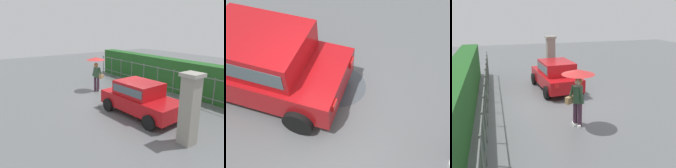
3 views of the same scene
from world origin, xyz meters
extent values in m
plane|color=slate|center=(0.00, 0.00, 0.00)|extent=(40.00, 40.00, 0.00)
cube|color=#B71116|center=(1.77, -0.53, 0.58)|extent=(3.80, 1.88, 0.60)
cube|color=#B71116|center=(1.62, -0.53, 1.18)|extent=(1.99, 1.56, 0.60)
cube|color=#4C5B66|center=(1.62, -0.53, 1.20)|extent=(1.84, 1.57, 0.33)
cylinder|color=black|center=(2.96, 0.39, 0.30)|extent=(0.61, 0.22, 0.60)
cylinder|color=black|center=(3.07, -1.28, 0.30)|extent=(0.61, 0.22, 0.60)
cylinder|color=black|center=(0.47, 0.23, 0.30)|extent=(0.61, 0.22, 0.60)
cylinder|color=black|center=(0.58, -1.44, 0.30)|extent=(0.61, 0.22, 0.60)
cube|color=red|center=(-0.12, -0.10, 0.73)|extent=(0.07, 0.20, 0.16)
cube|color=red|center=(-0.05, -1.20, 0.73)|extent=(0.07, 0.20, 0.16)
cylinder|color=#47283D|center=(-2.57, -0.29, 0.43)|extent=(0.15, 0.15, 0.86)
cylinder|color=#47283D|center=(-2.40, -0.18, 0.43)|extent=(0.15, 0.15, 0.86)
cube|color=white|center=(-2.60, -0.23, 0.04)|extent=(0.26, 0.10, 0.08)
cube|color=white|center=(-2.43, -0.13, 0.04)|extent=(0.26, 0.10, 0.08)
cylinder|color=#2D4C33|center=(-2.48, -0.23, 1.15)|extent=(0.34, 0.34, 0.58)
sphere|color=#DBAD89|center=(-2.48, -0.23, 1.58)|extent=(0.22, 0.22, 0.22)
sphere|color=olive|center=(-2.47, -0.26, 1.60)|extent=(0.25, 0.25, 0.25)
cylinder|color=#2D4C33|center=(-2.71, -0.28, 1.18)|extent=(0.24, 0.19, 0.56)
cylinder|color=#2D4C33|center=(-2.34, -0.05, 1.18)|extent=(0.24, 0.19, 0.56)
cylinder|color=#B2B2B7|center=(-2.60, -0.19, 1.50)|extent=(0.02, 0.02, 0.77)
cone|color=red|center=(-2.60, -0.19, 1.96)|extent=(1.09, 1.09, 0.16)
cube|color=tan|center=(-2.32, 0.00, 0.91)|extent=(0.31, 0.37, 0.24)
cube|color=gray|center=(4.50, -0.92, 1.15)|extent=(0.48, 0.48, 2.30)
cube|color=#9E998E|center=(4.50, -0.92, 2.36)|extent=(0.60, 0.60, 0.12)
cylinder|color=#59605B|center=(-6.45, 2.79, 0.75)|extent=(0.05, 0.05, 1.50)
cylinder|color=#59605B|center=(-5.25, 2.79, 0.75)|extent=(0.05, 0.05, 1.50)
cylinder|color=#59605B|center=(-4.05, 2.79, 0.75)|extent=(0.05, 0.05, 1.50)
cylinder|color=#59605B|center=(-2.84, 2.79, 0.75)|extent=(0.05, 0.05, 1.50)
cylinder|color=#59605B|center=(-1.64, 2.79, 0.75)|extent=(0.05, 0.05, 1.50)
cylinder|color=#59605B|center=(-0.44, 2.79, 0.75)|extent=(0.05, 0.05, 1.50)
cylinder|color=#59605B|center=(0.77, 2.79, 0.75)|extent=(0.05, 0.05, 1.50)
cylinder|color=#59605B|center=(1.97, 2.79, 0.75)|extent=(0.05, 0.05, 1.50)
cylinder|color=#59605B|center=(3.17, 2.79, 0.75)|extent=(0.05, 0.05, 1.50)
cube|color=#59605B|center=(-0.44, 2.79, 1.42)|extent=(12.03, 0.03, 0.04)
cube|color=#59605B|center=(-0.44, 2.79, 0.45)|extent=(12.03, 0.03, 0.04)
cube|color=#235B23|center=(-0.44, 3.73, 0.95)|extent=(13.03, 0.90, 1.90)
cylinder|color=#4C545B|center=(0.16, -1.11, 0.00)|extent=(1.16, 1.16, 0.00)
camera|label=1|loc=(8.48, -6.74, 3.82)|focal=35.01mm
camera|label=2|loc=(-1.18, 2.39, 4.53)|focal=42.36mm
camera|label=3|loc=(-9.89, 2.39, 3.85)|focal=39.42mm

